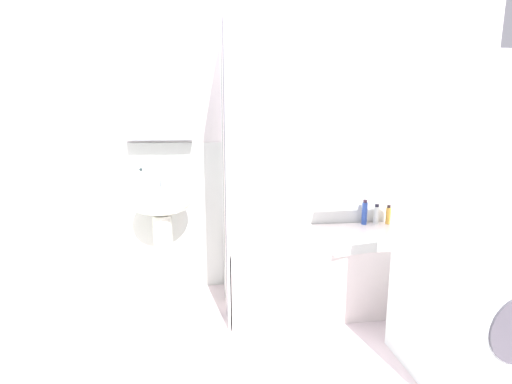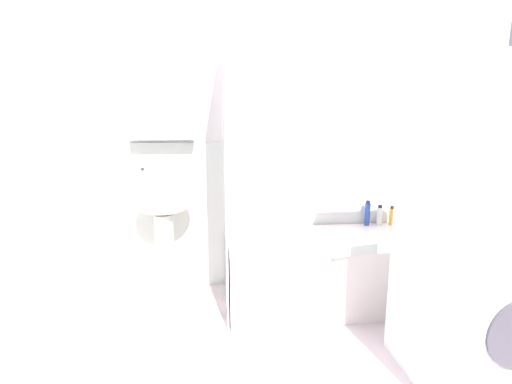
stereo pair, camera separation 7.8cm
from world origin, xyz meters
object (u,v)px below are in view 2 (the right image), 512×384
Objects in this scene: soap_dispenser at (143,179)px; conditioner_bottle at (380,216)px; sink at (163,219)px; shampoo_bottle at (392,216)px; lotion_bottle at (367,214)px; washer_dryer_stack at (481,232)px; bathtub at (326,270)px; towel_folded at (346,245)px.

soap_dispenser is 1.93m from conditioner_bottle.
sink reaches higher than shampoo_bottle.
lotion_bottle is 0.13× the size of washer_dryer_stack.
washer_dryer_stack is (0.50, -0.91, 0.56)m from bathtub.
sink is 5.08× the size of conditioner_bottle.
soap_dispenser reaches higher than towel_folded.
washer_dryer_stack is at bearing -31.84° from sink.
soap_dispenser is at bearing -175.44° from lotion_bottle.
conditioner_bottle is 1.23m from washer_dryer_stack.
washer_dryer_stack is at bearing -60.93° from bathtub.
shampoo_bottle is (1.99, 0.13, -0.36)m from soap_dispenser.
bathtub is 0.78m from shampoo_bottle.
sink is at bearing 3.15° from soap_dispenser.
soap_dispenser is at bearing 173.28° from bathtub.
sink is at bearing 148.16° from washer_dryer_stack.
lotion_bottle reaches higher than towel_folded.
shampoo_bottle is 0.10m from conditioner_bottle.
sink is 1.87m from shampoo_bottle.
bathtub is 1.18m from washer_dryer_stack.
sink reaches higher than lotion_bottle.
shampoo_bottle is at bearing 3.81° from sink.
sink is 1.35m from towel_folded.
soap_dispenser is 0.96× the size of shampoo_bottle.
sink is 4.11× the size of lotion_bottle.
washer_dryer_stack is at bearing -29.83° from soap_dispenser.
washer_dryer_stack reaches higher than lotion_bottle.
sink is at bearing -176.19° from shampoo_bottle.
lotion_bottle reaches higher than shampoo_bottle.
bathtub is 0.91× the size of washer_dryer_stack.
bathtub is at bearing -155.61° from shampoo_bottle.
soap_dispenser reaches higher than shampoo_bottle.
washer_dryer_stack reaches higher than towel_folded.
bathtub is at bearing 119.07° from washer_dryer_stack.
bathtub is (1.22, -0.17, -0.39)m from sink.
towel_folded is 0.84m from washer_dryer_stack.
shampoo_bottle is 0.95× the size of conditioner_bottle.
conditioner_bottle is at bearing 173.14° from shampoo_bottle.
sink is 0.33m from soap_dispenser.
soap_dispenser is at bearing 150.17° from washer_dryer_stack.
bathtub is at bearing 101.96° from towel_folded.
lotion_bottle is 0.67× the size of towel_folded.
shampoo_bottle is 0.10× the size of washer_dryer_stack.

